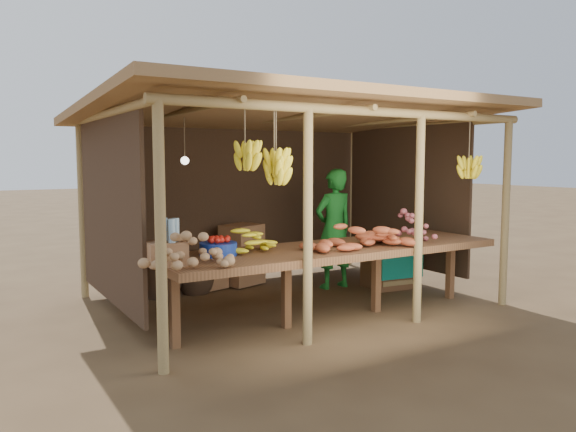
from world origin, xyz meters
TOP-DOWN VIEW (x-y plane):
  - ground at (0.00, 0.00)m, footprint 60.00×60.00m
  - stall_structure at (0.01, -0.11)m, footprint 4.70×3.50m
  - counter at (0.00, -0.95)m, footprint 3.90×1.05m
  - potato_heap at (-1.81, -1.24)m, footprint 0.97×0.75m
  - sweet_potato_heap at (0.15, -1.18)m, footprint 1.12×0.73m
  - onion_heap at (0.87, -1.19)m, footprint 0.83×0.69m
  - banana_pile at (-0.90, -0.83)m, footprint 0.58×0.42m
  - tomato_basin at (-1.30, -0.82)m, footprint 0.37×0.37m
  - bottle_box at (-1.90, -1.06)m, footprint 0.36×0.29m
  - vendor at (0.90, 0.29)m, footprint 0.60×0.40m
  - tarp_crate at (1.56, -0.08)m, footprint 0.72×0.64m
  - carton_stack at (-0.29, 1.06)m, footprint 1.19×0.55m
  - burlap_sacks at (-1.04, 0.97)m, footprint 0.95×0.50m

SIDE VIEW (x-z plane):
  - ground at x=0.00m, z-range 0.00..0.00m
  - burlap_sacks at x=-1.04m, z-range -0.04..0.63m
  - tarp_crate at x=1.56m, z-range -0.07..0.71m
  - carton_stack at x=-0.29m, z-range -0.05..0.78m
  - counter at x=0.00m, z-range 0.34..1.14m
  - vendor at x=0.90m, z-range 0.00..1.61m
  - tomato_basin at x=-1.30m, z-range 0.78..0.97m
  - bottle_box at x=-1.90m, z-range 0.75..1.17m
  - banana_pile at x=-0.90m, z-range 0.80..1.14m
  - onion_heap at x=0.87m, z-range 0.80..1.15m
  - potato_heap at x=-1.81m, z-range 0.80..1.16m
  - sweet_potato_heap at x=0.15m, z-range 0.80..1.16m
  - stall_structure at x=0.01m, z-range 0.70..3.13m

